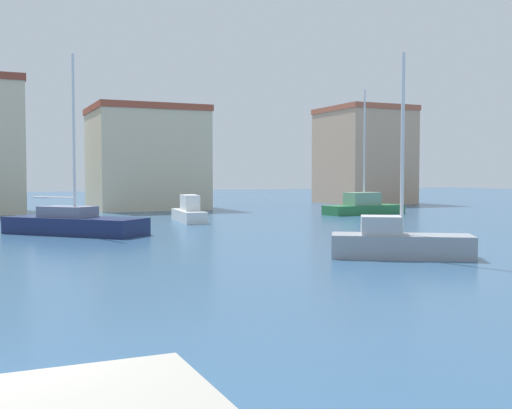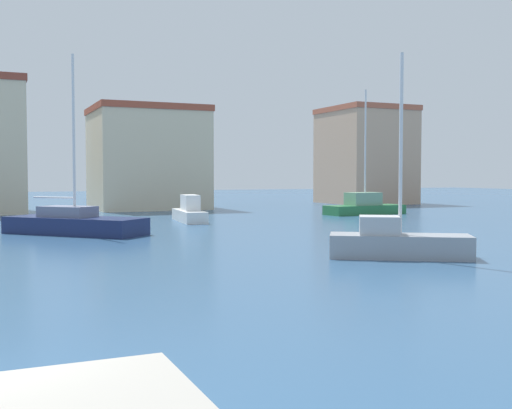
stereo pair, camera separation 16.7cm
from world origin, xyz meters
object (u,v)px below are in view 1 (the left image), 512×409
(sailboat_grey_behind_lamppost, at_px, (398,242))
(motorboat_white_center_channel, at_px, (189,212))
(sailboat_navy_far_left, at_px, (74,223))
(sailboat_green_inner_mooring, at_px, (363,206))

(sailboat_grey_behind_lamppost, relative_size, motorboat_white_center_channel, 1.39)
(sailboat_grey_behind_lamppost, distance_m, motorboat_white_center_channel, 18.26)
(sailboat_navy_far_left, height_order, motorboat_white_center_channel, sailboat_navy_far_left)
(sailboat_green_inner_mooring, height_order, motorboat_white_center_channel, sailboat_green_inner_mooring)
(sailboat_grey_behind_lamppost, xyz_separation_m, sailboat_green_inner_mooring, (11.80, 19.66, 0.05))
(sailboat_navy_far_left, bearing_deg, sailboat_grey_behind_lamppost, -55.78)
(sailboat_green_inner_mooring, xyz_separation_m, motorboat_white_center_channel, (-13.23, -1.46, -0.04))
(sailboat_green_inner_mooring, distance_m, motorboat_white_center_channel, 13.31)
(sailboat_grey_behind_lamppost, height_order, motorboat_white_center_channel, sailboat_grey_behind_lamppost)
(sailboat_grey_behind_lamppost, relative_size, sailboat_green_inner_mooring, 0.78)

